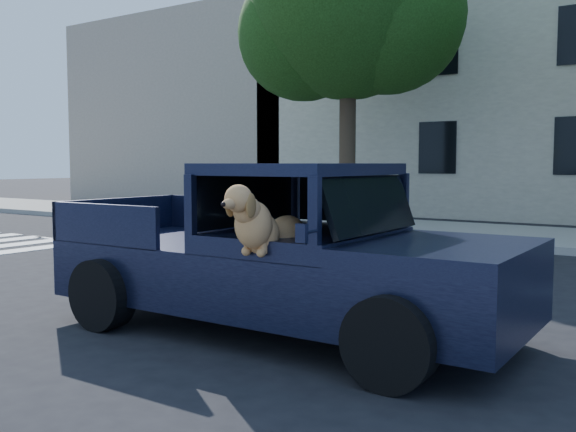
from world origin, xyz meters
The scene contains 6 objects.
ground centered at (0.00, 0.00, 0.00)m, with size 120.00×120.00×0.00m, color black.
far_sidewalk centered at (0.00, 9.20, 0.07)m, with size 60.00×4.00×0.15m, color gray.
lane_stripes centered at (2.00, 3.40, 0.01)m, with size 21.60×0.14×0.01m, color silver, non-canonical shape.
street_tree_left centered at (-3.97, 9.62, 5.71)m, with size 6.00×5.20×8.60m.
building_left centered at (-15.00, 16.50, 4.00)m, with size 12.00×6.00×8.00m, color tan.
pickup_truck centered at (0.69, -0.29, 0.58)m, with size 4.83×2.47×1.72m.
Camera 1 is at (4.44, -5.51, 1.72)m, focal length 40.00 mm.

